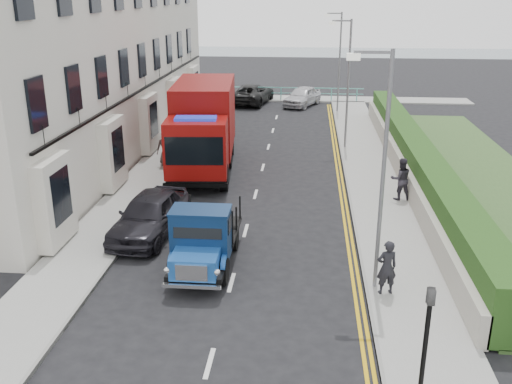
% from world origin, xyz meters
% --- Properties ---
extents(ground, '(120.00, 120.00, 0.00)m').
position_xyz_m(ground, '(0.00, 0.00, 0.00)').
color(ground, black).
rests_on(ground, ground).
extents(pavement_west, '(2.40, 38.00, 0.12)m').
position_xyz_m(pavement_west, '(-5.20, 9.00, 0.06)').
color(pavement_west, gray).
rests_on(pavement_west, ground).
extents(pavement_east, '(2.60, 38.00, 0.12)m').
position_xyz_m(pavement_east, '(5.30, 9.00, 0.06)').
color(pavement_east, gray).
rests_on(pavement_east, ground).
extents(promenade, '(30.00, 2.50, 0.12)m').
position_xyz_m(promenade, '(0.00, 29.00, 0.06)').
color(promenade, gray).
rests_on(promenade, ground).
extents(sea_plane, '(120.00, 120.00, 0.00)m').
position_xyz_m(sea_plane, '(0.00, 60.00, 0.00)').
color(sea_plane, slate).
rests_on(sea_plane, ground).
extents(terrace_west, '(6.31, 30.20, 14.25)m').
position_xyz_m(terrace_west, '(-9.47, 13.00, 7.17)').
color(terrace_west, silver).
rests_on(terrace_west, ground).
extents(garden_east, '(1.45, 28.00, 1.75)m').
position_xyz_m(garden_east, '(7.21, 9.00, 0.90)').
color(garden_east, '#B2AD9E').
rests_on(garden_east, ground).
extents(seafront_railing, '(13.00, 0.08, 1.11)m').
position_xyz_m(seafront_railing, '(0.00, 28.20, 0.58)').
color(seafront_railing, '#59B2A5').
rests_on(seafront_railing, ground).
extents(lamp_near, '(1.23, 0.18, 7.00)m').
position_xyz_m(lamp_near, '(4.18, -2.00, 4.00)').
color(lamp_near, slate).
rests_on(lamp_near, ground).
extents(lamp_mid, '(1.23, 0.18, 7.00)m').
position_xyz_m(lamp_mid, '(4.18, 14.00, 4.00)').
color(lamp_mid, slate).
rests_on(lamp_mid, ground).
extents(lamp_far, '(1.23, 0.18, 7.00)m').
position_xyz_m(lamp_far, '(4.18, 24.00, 4.00)').
color(lamp_far, slate).
rests_on(lamp_far, ground).
extents(traffic_signal, '(0.16, 0.20, 3.10)m').
position_xyz_m(traffic_signal, '(4.60, -7.50, 2.07)').
color(traffic_signal, black).
rests_on(traffic_signal, ground).
extents(bedford_lorry, '(1.86, 4.55, 2.14)m').
position_xyz_m(bedford_lorry, '(-0.99, -1.36, 0.99)').
color(bedford_lorry, black).
rests_on(bedford_lorry, ground).
extents(red_lorry, '(3.39, 8.21, 4.20)m').
position_xyz_m(red_lorry, '(-2.86, 9.46, 2.23)').
color(red_lorry, black).
rests_on(red_lorry, ground).
extents(parked_car_front, '(2.39, 4.79, 1.57)m').
position_xyz_m(parked_car_front, '(-3.40, 1.33, 0.78)').
color(parked_car_front, black).
rests_on(parked_car_front, ground).
extents(parked_car_mid, '(2.21, 4.75, 1.51)m').
position_xyz_m(parked_car_mid, '(-3.35, 12.00, 0.75)').
color(parked_car_mid, '#64B8D8').
rests_on(parked_car_mid, ground).
extents(parked_car_rear, '(2.43, 4.95, 1.38)m').
position_xyz_m(parked_car_rear, '(-3.60, 13.79, 0.69)').
color(parked_car_rear, '#AFB0B4').
rests_on(parked_car_rear, ground).
extents(seafront_car_left, '(3.50, 5.82, 1.51)m').
position_xyz_m(seafront_car_left, '(-2.23, 27.00, 0.76)').
color(seafront_car_left, black).
rests_on(seafront_car_left, ground).
extents(seafront_car_right, '(3.24, 4.67, 1.47)m').
position_xyz_m(seafront_car_right, '(1.72, 26.34, 0.74)').
color(seafront_car_right, silver).
rests_on(seafront_car_right, ground).
extents(pedestrian_east_near, '(0.68, 0.54, 1.65)m').
position_xyz_m(pedestrian_east_near, '(4.55, -2.42, 0.94)').
color(pedestrian_east_near, black).
rests_on(pedestrian_east_near, pavement_east).
extents(pedestrian_east_far, '(0.97, 0.82, 1.79)m').
position_xyz_m(pedestrian_east_far, '(6.10, 5.62, 1.02)').
color(pedestrian_east_far, '#2D2932').
rests_on(pedestrian_east_far, pavement_east).
extents(pedestrian_west_near, '(1.16, 0.93, 1.85)m').
position_xyz_m(pedestrian_west_near, '(-5.19, 12.29, 1.05)').
color(pedestrian_west_near, '#1C2534').
rests_on(pedestrian_west_near, pavement_west).
extents(pedestrian_west_far, '(0.93, 0.65, 1.81)m').
position_xyz_m(pedestrian_west_far, '(-4.82, 9.61, 1.03)').
color(pedestrian_west_far, '#382A28').
rests_on(pedestrian_west_far, pavement_west).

